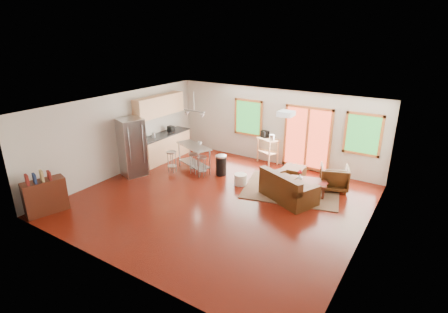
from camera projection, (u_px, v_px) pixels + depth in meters
The scene contains 29 objects.
floor at pixel (218, 201), 9.65m from camera, with size 7.50×7.00×0.02m, color #3E0C05.
ceiling at pixel (218, 107), 8.75m from camera, with size 7.50×7.00×0.02m, color silver.
back_wall at pixel (274, 127), 11.98m from camera, with size 7.50×0.02×2.60m, color beige.
left_wall at pixel (120, 134), 11.10m from camera, with size 0.02×7.00×2.60m, color beige.
right_wall at pixel (368, 189), 7.30m from camera, with size 0.02×7.00×2.60m, color beige.
front_wall at pixel (113, 211), 6.42m from camera, with size 7.50×0.02×2.60m, color beige.
window_left at pixel (248, 118), 12.37m from camera, with size 1.10×0.05×1.30m.
french_doors at pixel (307, 138), 11.40m from camera, with size 1.60×0.05×2.10m.
window_right at pixel (363, 134), 10.40m from camera, with size 1.10×0.05×1.30m.
rug at pixel (291, 189), 10.30m from camera, with size 2.70×2.08×0.03m, color #475938.
loveseat at pixel (287, 189), 9.58m from camera, with size 1.75×1.42×0.82m.
coffee_table at pixel (308, 183), 9.89m from camera, with size 1.17×0.87×0.42m.
armchair at pixel (334, 176), 10.21m from camera, with size 0.78×0.73×0.80m, color #311B0A.
ottoman at pixel (294, 173), 10.92m from camera, with size 0.63×0.63×0.42m, color #311B0A.
pouf at pixel (241, 179), 10.58m from camera, with size 0.38×0.38×0.34m, color beige.
vase at pixel (300, 177), 9.91m from camera, with size 0.23×0.23×0.31m.
book at pixel (321, 179), 9.70m from camera, with size 0.19×0.02×0.26m, color maroon.
cabinets at pixel (163, 134), 12.44m from camera, with size 0.64×2.24×2.30m.
refrigerator at pixel (132, 147), 11.09m from camera, with size 0.94×0.93×1.85m.
island at pixel (194, 153), 11.52m from camera, with size 1.47×1.00×0.86m.
cup at pixel (200, 143), 11.21m from camera, with size 0.13×0.10×0.13m, color silver.
bar_stool_a at pixel (172, 157), 11.39m from camera, with size 0.39×0.39×0.71m.
bar_stool_b at pixel (194, 159), 11.29m from camera, with size 0.38×0.38×0.69m.
bar_stool_c at pixel (202, 162), 11.04m from camera, with size 0.40×0.40×0.67m.
trash_can at pixel (221, 165), 11.24m from camera, with size 0.38×0.38×0.66m.
kitchen_cart at pixel (268, 142), 12.12m from camera, with size 0.87×0.74×1.13m.
bookshelf at pixel (45, 196), 8.87m from camera, with size 0.66×1.07×1.18m.
ceiling_flush at pixel (286, 114), 8.44m from camera, with size 0.35×0.35×0.12m, color white.
pendant_light at pixel (194, 114), 11.14m from camera, with size 0.80×0.18×0.79m.
Camera 1 is at (4.79, -7.19, 4.46)m, focal length 28.00 mm.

